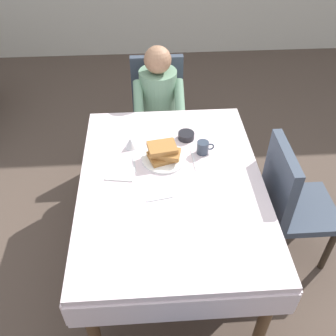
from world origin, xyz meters
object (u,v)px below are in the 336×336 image
breakfast_stack (163,152)px  fork_left_of_plate (134,163)px  cup_coffee (203,147)px  diner_person (159,101)px  bowl_butter (186,136)px  spoon_near_edge (160,199)px  plate_breakfast (164,159)px  knife_right_of_plate (194,160)px  dining_table_main (171,191)px  syrup_pitcher (130,143)px  chair_diner (158,105)px  chair_right_side (290,199)px

breakfast_stack → fork_left_of_plate: breakfast_stack is taller
breakfast_stack → cup_coffee: breakfast_stack is taller
breakfast_stack → diner_person: bearing=89.5°
bowl_butter → fork_left_of_plate: (-0.35, -0.23, -0.02)m
bowl_butter → spoon_near_edge: (-0.21, -0.55, -0.02)m
cup_coffee → diner_person: bearing=108.3°
plate_breakfast → fork_left_of_plate: 0.19m
knife_right_of_plate → bowl_butter: bearing=4.0°
diner_person → cup_coffee: (0.25, -0.77, 0.11)m
dining_table_main → syrup_pitcher: size_ratio=19.05×
spoon_near_edge → cup_coffee: bearing=42.5°
syrup_pitcher → spoon_near_edge: size_ratio=0.53×
chair_diner → syrup_pitcher: 0.90m
breakfast_stack → knife_right_of_plate: bearing=-6.0°
chair_right_side → cup_coffee: size_ratio=8.23×
chair_right_side → fork_left_of_plate: 1.03m
bowl_butter → syrup_pitcher: syrup_pitcher is taller
syrup_pitcher → knife_right_of_plate: syrup_pitcher is taller
fork_left_of_plate → knife_right_of_plate: size_ratio=0.90×
dining_table_main → diner_person: (-0.03, 1.01, 0.02)m
cup_coffee → fork_left_of_plate: (-0.45, -0.08, -0.04)m
breakfast_stack → knife_right_of_plate: 0.20m
dining_table_main → chair_right_side: bearing=0.0°
spoon_near_edge → plate_breakfast: bearing=72.3°
diner_person → syrup_pitcher: bearing=72.6°
dining_table_main → chair_diner: chair_diner is taller
bowl_butter → cup_coffee: bearing=-59.7°
bowl_butter → knife_right_of_plate: bowl_butter is taller
dining_table_main → cup_coffee: (0.22, 0.25, 0.13)m
chair_right_side → bowl_butter: 0.79m
dining_table_main → spoon_near_edge: size_ratio=10.16×
plate_breakfast → spoon_near_edge: size_ratio=1.87×
diner_person → spoon_near_edge: size_ratio=7.47×
chair_right_side → fork_left_of_plate: chair_right_side is taller
plate_breakfast → syrup_pitcher: size_ratio=3.50×
chair_diner → breakfast_stack: 1.01m
fork_left_of_plate → syrup_pitcher: bearing=2.6°
chair_diner → chair_right_side: 1.42m
breakfast_stack → bowl_butter: size_ratio=2.00×
fork_left_of_plate → spoon_near_edge: 0.35m
diner_person → chair_diner: bearing=-90.0°
plate_breakfast → bowl_butter: (0.16, 0.21, 0.01)m
cup_coffee → bowl_butter: cup_coffee is taller
plate_breakfast → breakfast_stack: (-0.00, 0.00, 0.05)m
chair_diner → bowl_butter: size_ratio=8.45×
plate_breakfast → knife_right_of_plate: size_ratio=1.40×
chair_right_side → syrup_pitcher: bearing=-108.1°
cup_coffee → spoon_near_edge: bearing=-127.1°
dining_table_main → plate_breakfast: bearing=100.0°
dining_table_main → spoon_near_edge: 0.19m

